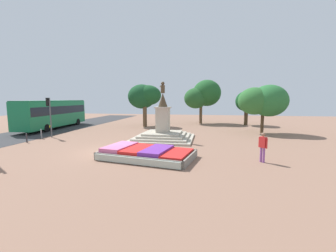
% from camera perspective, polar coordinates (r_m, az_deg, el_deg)
% --- Properties ---
extents(ground_plane, '(75.08, 75.08, 0.00)m').
position_cam_1_polar(ground_plane, '(16.46, -14.08, -6.24)').
color(ground_plane, '#8C6651').
extents(flower_planter, '(6.11, 4.11, 0.70)m').
position_cam_1_polar(flower_planter, '(14.14, -5.72, -6.97)').
color(flower_planter, '#38281C').
rests_on(flower_planter, ground_plane).
extents(statue_monument, '(5.43, 5.43, 5.21)m').
position_cam_1_polar(statue_monument, '(20.50, -1.30, -1.30)').
color(statue_monument, '#B4AA96').
rests_on(statue_monument, ground_plane).
extents(traffic_light_mid_block, '(0.42, 0.31, 3.79)m').
position_cam_1_polar(traffic_light_mid_block, '(24.21, -27.93, 3.55)').
color(traffic_light_mid_block, '#4C5156').
rests_on(traffic_light_mid_block, ground_plane).
extents(city_bus, '(3.18, 11.68, 3.47)m').
position_cam_1_polar(city_bus, '(31.45, -27.05, 3.08)').
color(city_bus, '#197A47').
rests_on(city_bus, ground_plane).
extents(pedestrian_near_planter, '(0.42, 0.44, 1.76)m').
position_cam_1_polar(pedestrian_near_planter, '(14.17, 22.95, -4.48)').
color(pedestrian_near_planter, '#8C4C99').
rests_on(pedestrian_near_planter, ground_plane).
extents(kerb_bollard_mid_b, '(0.13, 0.13, 0.79)m').
position_cam_1_polar(kerb_bollard_mid_b, '(22.54, -32.26, -2.50)').
color(kerb_bollard_mid_b, '#2D2D33').
rests_on(kerb_bollard_mid_b, ground_plane).
extents(kerb_bollard_north, '(0.15, 0.15, 0.91)m').
position_cam_1_polar(kerb_bollard_north, '(23.90, -29.50, -1.70)').
color(kerb_bollard_north, slate).
rests_on(kerb_bollard_north, ground_plane).
extents(park_tree_far_left, '(5.15, 3.66, 5.17)m').
position_cam_1_polar(park_tree_far_left, '(26.07, 23.01, 5.89)').
color(park_tree_far_left, '#4C3823').
rests_on(park_tree_far_left, ground_plane).
extents(park_tree_behind_statue, '(4.45, 4.06, 5.61)m').
position_cam_1_polar(park_tree_behind_statue, '(30.60, -5.98, 7.54)').
color(park_tree_behind_statue, brown).
rests_on(park_tree_behind_statue, ground_plane).
extents(park_tree_far_right, '(3.21, 3.29, 4.73)m').
position_cam_1_polar(park_tree_far_right, '(33.38, 19.32, 5.82)').
color(park_tree_far_right, '#4C3823').
rests_on(park_tree_far_right, ground_plane).
extents(park_tree_street_side, '(5.42, 4.89, 6.51)m').
position_cam_1_polar(park_tree_street_side, '(34.31, 8.91, 7.82)').
color(park_tree_street_side, brown).
rests_on(park_tree_street_side, ground_plane).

